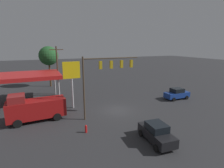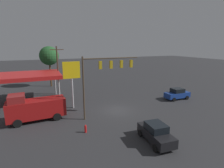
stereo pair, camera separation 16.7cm
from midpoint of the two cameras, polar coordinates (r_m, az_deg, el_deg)
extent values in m
plane|color=#2D2D30|center=(25.82, 1.95, -8.53)|extent=(200.00, 200.00, 0.00)
cylinder|color=#473828|center=(21.79, -9.05, -1.68)|extent=(0.20, 0.20, 7.99)
cylinder|color=#473828|center=(22.37, 0.04, 8.45)|extent=(7.48, 0.14, 0.14)
cube|color=#B79314|center=(21.90, -3.63, 6.18)|extent=(0.36, 0.28, 1.00)
sphere|color=#FF4141|center=(22.04, -3.80, 7.00)|extent=(0.22, 0.22, 0.22)
sphere|color=#392305|center=(22.08, -3.79, 6.23)|extent=(0.22, 0.22, 0.22)
sphere|color=black|center=(22.11, -3.78, 5.46)|extent=(0.22, 0.22, 0.22)
cube|color=#B79314|center=(22.43, -0.09, 6.36)|extent=(0.36, 0.28, 1.00)
sphere|color=#FF4141|center=(22.57, -0.28, 7.16)|extent=(0.22, 0.22, 0.22)
sphere|color=#392305|center=(22.60, -0.27, 6.40)|extent=(0.22, 0.22, 0.22)
sphere|color=black|center=(22.63, -0.27, 5.65)|extent=(0.22, 0.22, 0.22)
cube|color=#B79314|center=(23.03, 3.27, 6.50)|extent=(0.36, 0.28, 1.00)
sphere|color=#FF4141|center=(23.17, 3.08, 7.29)|extent=(0.22, 0.22, 0.22)
sphere|color=#392305|center=(23.20, 3.07, 6.55)|extent=(0.22, 0.22, 0.22)
sphere|color=black|center=(23.23, 3.06, 5.81)|extent=(0.22, 0.22, 0.22)
cube|color=#B79314|center=(23.72, 6.46, 6.62)|extent=(0.36, 0.28, 1.00)
sphere|color=#FF4141|center=(23.85, 6.26, 7.38)|extent=(0.22, 0.22, 0.22)
sphere|color=#392305|center=(23.88, 6.24, 6.67)|extent=(0.22, 0.22, 0.22)
sphere|color=black|center=(23.91, 6.22, 5.95)|extent=(0.22, 0.22, 0.22)
cylinder|color=#473828|center=(33.47, -17.06, 3.90)|extent=(0.26, 0.26, 9.10)
cube|color=#473828|center=(33.14, -17.51, 10.66)|extent=(2.40, 0.14, 0.14)
cube|color=red|center=(31.51, -27.20, 2.34)|extent=(11.74, 7.70, 0.60)
cube|color=red|center=(35.33, -26.82, 3.35)|extent=(11.74, 0.06, 0.36)
cylinder|color=#B7B7BC|center=(35.17, -17.93, 0.13)|extent=(0.24, 0.24, 4.14)
cylinder|color=#B7B7BC|center=(28.86, -16.67, -2.45)|extent=(0.24, 0.24, 4.14)
cylinder|color=#B7B7BC|center=(26.39, -12.71, -0.43)|extent=(0.24, 0.24, 6.99)
cube|color=yellow|center=(25.98, -12.95, 4.46)|extent=(2.47, 0.24, 2.44)
cube|color=black|center=(26.11, -13.00, 4.49)|extent=(1.73, 0.04, 0.86)
cube|color=black|center=(18.27, 14.34, -15.69)|extent=(2.14, 4.53, 0.90)
cube|color=black|center=(17.90, 14.48, -13.43)|extent=(1.81, 2.12, 0.70)
cylinder|color=black|center=(17.97, 19.44, -18.20)|extent=(0.27, 0.68, 0.66)
cylinder|color=black|center=(17.02, 14.24, -19.72)|extent=(0.27, 0.68, 0.66)
cylinder|color=black|center=(19.98, 14.27, -14.54)|extent=(0.27, 0.68, 0.66)
cylinder|color=black|center=(19.13, 9.45, -15.61)|extent=(0.27, 0.68, 0.66)
cube|color=maroon|center=(23.91, -23.13, -7.32)|extent=(6.90, 2.60, 2.20)
cube|color=maroon|center=(23.50, -28.57, -4.23)|extent=(1.89, 2.19, 0.90)
cylinder|color=black|center=(23.26, -28.27, -11.30)|extent=(0.97, 0.26, 0.96)
cylinder|color=black|center=(25.43, -28.08, -9.27)|extent=(0.97, 0.26, 0.96)
cylinder|color=black|center=(23.36, -17.25, -10.21)|extent=(0.97, 0.26, 0.96)
cylinder|color=black|center=(25.52, -18.06, -8.28)|extent=(0.97, 0.26, 0.96)
cube|color=navy|center=(32.75, 20.61, -3.30)|extent=(4.43, 1.87, 0.90)
cube|color=black|center=(32.55, 20.72, -1.94)|extent=(2.03, 1.69, 0.70)
cylinder|color=black|center=(31.29, 19.75, -4.82)|extent=(0.66, 0.23, 0.66)
cylinder|color=black|center=(32.61, 17.60, -3.96)|extent=(0.66, 0.23, 0.66)
cylinder|color=black|center=(33.22, 23.44, -4.13)|extent=(0.66, 0.23, 0.66)
cylinder|color=black|center=(34.47, 21.28, -3.35)|extent=(0.66, 0.23, 0.66)
cylinder|color=#4C331E|center=(42.09, -19.32, 2.95)|extent=(0.36, 0.36, 5.48)
sphere|color=#235628|center=(41.63, -19.75, 8.67)|extent=(4.20, 4.20, 4.20)
cylinder|color=red|center=(19.81, -8.38, -14.45)|extent=(0.24, 0.24, 0.70)
sphere|color=red|center=(19.62, -8.42, -13.36)|extent=(0.22, 0.22, 0.22)
camera|label=1|loc=(0.08, -89.82, 0.04)|focal=28.00mm
camera|label=2|loc=(0.08, 90.18, -0.04)|focal=28.00mm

